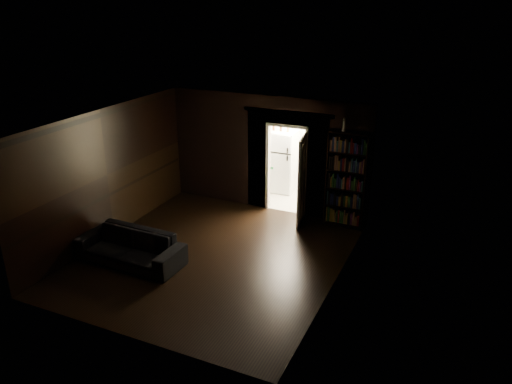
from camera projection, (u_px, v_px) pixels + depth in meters
ground at (213, 257)px, 10.09m from camera, size 5.50×5.50×0.00m
room_walls at (235, 163)px, 10.38m from camera, size 5.02×5.61×2.84m
kitchen_alcove at (302, 151)px, 12.73m from camera, size 2.20×1.80×2.60m
sofa at (130, 243)px, 9.78m from camera, size 2.18×0.98×0.83m
bookshelf at (347, 180)px, 11.11m from camera, size 0.94×0.45×2.20m
refrigerator at (282, 161)px, 13.23m from camera, size 0.88×0.84×1.65m
door at (302, 181)px, 11.27m from camera, size 0.19×0.85×2.05m
figurine at (344, 124)px, 10.71m from camera, size 0.12×0.12×0.29m
bottles at (281, 126)px, 12.83m from camera, size 0.66×0.20×0.27m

